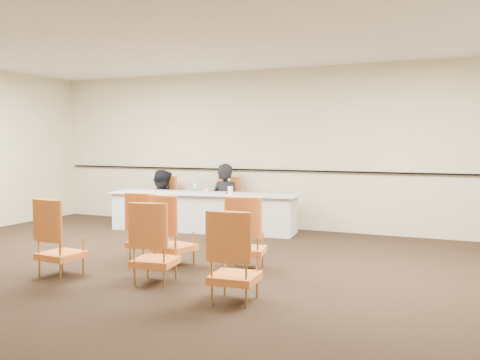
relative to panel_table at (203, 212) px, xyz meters
The scene contains 20 objects.
floor 3.35m from the panel_table, 69.20° to the right, with size 10.00×10.00×0.00m, color black.
ceiling 4.26m from the panel_table, 69.20° to the right, with size 10.00×10.00×0.00m, color white.
wall_back 1.87m from the panel_table, 36.79° to the left, with size 10.00×0.04×3.00m, color beige.
wall_rail 1.64m from the panel_table, 35.53° to the left, with size 9.80×0.04×0.03m, color black.
panel_table is the anchor object (origin of this frame).
panelist_main 0.59m from the panel_table, 71.41° to the left, with size 0.63×0.41×1.72m, color black.
panelist_main_chair 0.61m from the panel_table, 71.41° to the left, with size 0.50×0.50×0.95m, color orange, non-canonical shape.
panelist_second 1.20m from the panel_table, 161.26° to the left, with size 0.81×0.63×1.66m, color black.
panelist_second_chair 1.21m from the panel_table, 161.26° to the left, with size 0.50×0.50×0.95m, color orange, non-canonical shape.
papers 0.68m from the panel_table, ahead, with size 0.30×0.22×0.00m, color white.
microphone 0.69m from the panel_table, ahead, with size 0.10×0.19×0.27m, color black, non-canonical shape.
water_bottle 0.48m from the panel_table, 156.82° to the right, with size 0.06×0.06×0.21m, color teal, non-canonical shape.
drinking_glass 0.42m from the panel_table, 36.02° to the right, with size 0.06×0.06×0.10m, color silver.
coffee_cup 0.71m from the panel_table, ahead, with size 0.09×0.09×0.14m, color white.
aud_chair_front_left 2.58m from the panel_table, 79.01° to the right, with size 0.50×0.50×0.95m, color orange, non-canonical shape.
aud_chair_front_mid 2.82m from the panel_table, 69.70° to the right, with size 0.50×0.50×0.95m, color orange, non-canonical shape.
aud_chair_front_right 3.10m from the panel_table, 51.75° to the right, with size 0.50×0.50×0.95m, color orange, non-canonical shape.
aud_chair_back_left 3.63m from the panel_table, 90.51° to the right, with size 0.50×0.50×0.95m, color orange, non-canonical shape.
aud_chair_back_mid 3.66m from the panel_table, 70.64° to the right, with size 0.50×0.50×0.95m, color orange, non-canonical shape.
aud_chair_back_right 4.43m from the panel_table, 57.77° to the right, with size 0.50×0.50×0.95m, color orange, non-canonical shape.
Camera 1 is at (3.42, -5.49, 1.62)m, focal length 40.00 mm.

